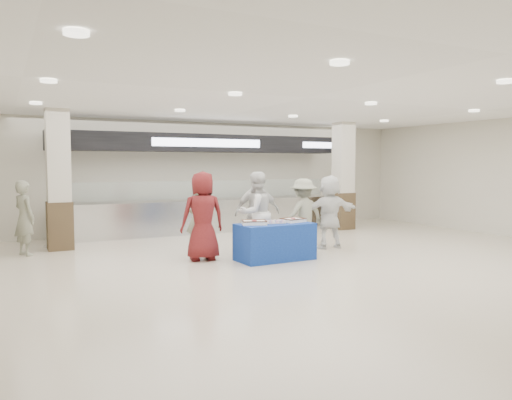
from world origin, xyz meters
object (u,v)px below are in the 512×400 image
display_table (275,242)px  chef_short (257,212)px  chef_tall (256,213)px  sheet_cake_left (254,222)px  cupcake_tray (274,222)px  soldier_b (303,214)px  civilian_white (329,212)px  sheet_cake_right (293,220)px  civilian_maroon (203,216)px  soldier_a (198,219)px  soldier_bg (25,218)px

display_table → chef_short: 1.17m
chef_tall → sheet_cake_left: bearing=50.4°
cupcake_tray → chef_short: bearing=82.7°
display_table → soldier_b: size_ratio=0.95×
display_table → cupcake_tray: bearing=86.1°
cupcake_tray → soldier_b: (1.21, 0.79, 0.03)m
chef_tall → civilian_white: bearing=166.3°
sheet_cake_left → civilian_white: bearing=16.2°
sheet_cake_left → sheet_cake_right: bearing=1.6°
sheet_cake_right → chef_short: (-0.34, 0.98, 0.09)m
soldier_b → display_table: bearing=30.2°
civilian_maroon → soldier_a: size_ratio=1.19×
soldier_a → soldier_b: soldier_b is taller
soldier_a → civilian_white: 3.07m
sheet_cake_left → soldier_a: soldier_a is taller
sheet_cake_right → civilian_maroon: (-1.79, 0.58, 0.11)m
soldier_a → soldier_b: bearing=-171.7°
chef_tall → soldier_a: bearing=-37.5°
sheet_cake_right → soldier_b: bearing=45.9°
sheet_cake_left → civilian_white: 2.40m
display_table → soldier_a: soldier_a is taller
soldier_a → chef_short: chef_short is taller
chef_tall → soldier_b: size_ratio=1.10×
soldier_a → chef_tall: size_ratio=0.85×
soldier_bg → sheet_cake_right: bearing=-146.4°
chef_tall → sheet_cake_right: bearing=113.4°
civilian_maroon → chef_tall: bearing=-167.9°
civilian_maroon → chef_tall: 1.30m
chef_tall → soldier_b: bearing=170.2°
sheet_cake_left → chef_tall: (0.42, 0.77, 0.10)m
chef_tall → soldier_b: 1.24m
sheet_cake_right → soldier_bg: (-4.99, 2.84, 0.01)m
sheet_cake_right → soldier_bg: soldier_bg is taller
chef_tall → display_table: bearing=81.7°
display_table → soldier_b: soldier_b is taller
sheet_cake_right → civilian_white: civilian_white is taller
civilian_maroon → soldier_a: 0.76m
sheet_cake_right → civilian_maroon: civilian_maroon is taller
chef_short → soldier_bg: chef_short is taller
soldier_a → cupcake_tray: bearing=152.1°
chef_tall → civilian_white: chef_tall is taller
sheet_cake_right → chef_tall: chef_tall is taller
soldier_b → civilian_white: bearing=165.5°
sheet_cake_left → chef_short: 1.17m
chef_short → sheet_cake_left: bearing=67.6°
chef_tall → cupcake_tray: bearing=81.9°
chef_tall → civilian_maroon: bearing=-3.5°
civilian_maroon → display_table: bearing=159.1°
soldier_a → soldier_bg: size_ratio=0.94×
sheet_cake_left → soldier_a: 1.50m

